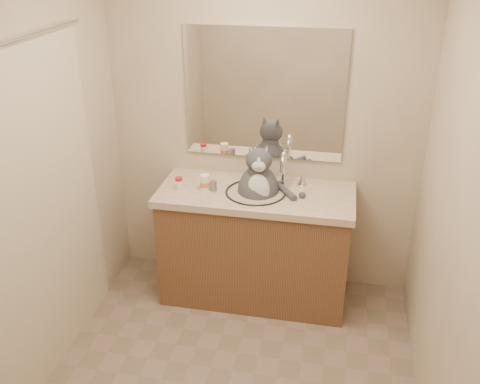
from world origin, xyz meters
name	(u,v)px	position (x,y,z in m)	size (l,w,h in m)	color
room	(224,211)	(0.00, 0.00, 1.20)	(2.22, 2.52, 2.42)	#89705E
vanity	(255,242)	(0.00, 0.96, 0.44)	(1.34, 0.59, 1.12)	brown
mirror	(264,95)	(0.00, 1.24, 1.45)	(1.10, 0.02, 0.90)	white
shower_curtain	(46,212)	(-1.05, 0.10, 1.03)	(0.02, 1.30, 1.93)	beige
cat	(259,188)	(0.02, 0.97, 0.87)	(0.44, 0.35, 0.57)	#444348
pill_bottle_redcap	(179,183)	(-0.52, 0.89, 0.89)	(0.07, 0.07, 0.09)	white
pill_bottle_orange	(205,183)	(-0.35, 0.92, 0.90)	(0.07, 0.07, 0.11)	white
grey_canister	(213,186)	(-0.29, 0.92, 0.89)	(0.05, 0.05, 0.07)	slate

